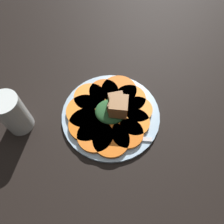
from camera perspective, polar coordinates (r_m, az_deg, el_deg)
table_slab at (r=60.30cm, az=0.00°, el=-1.42°), size 120.00×120.00×2.00cm
plate at (r=58.96cm, az=0.00°, el=-0.74°), size 26.31×26.31×1.05cm
carrot_slice_0 at (r=61.47cm, az=-1.82°, el=5.26°), size 8.23×8.23×1.10cm
carrot_slice_1 at (r=60.77cm, az=-5.53°, el=3.89°), size 8.72×8.72×1.10cm
carrot_slice_2 at (r=58.59cm, az=-6.76°, el=0.18°), size 9.97×9.97×1.10cm
carrot_slice_3 at (r=56.70cm, az=-6.24°, el=-3.32°), size 9.45×9.45×1.10cm
carrot_slice_4 at (r=55.26cm, az=-4.07°, el=-6.18°), size 9.11×9.11×1.10cm
carrot_slice_5 at (r=54.70cm, az=0.19°, el=-7.29°), size 9.32×9.32×1.10cm
carrot_slice_6 at (r=55.51cm, az=4.36°, el=-5.63°), size 8.17×8.17×1.10cm
carrot_slice_7 at (r=57.01cm, az=6.29°, el=-2.69°), size 7.78×7.78×1.10cm
carrot_slice_8 at (r=58.88cm, az=7.08°, el=0.61°), size 7.76×7.76×1.10cm
carrot_slice_9 at (r=60.47cm, az=5.05°, el=3.51°), size 8.61×8.61×1.10cm
carrot_slice_10 at (r=61.74cm, az=2.12°, el=5.61°), size 9.94×9.94×1.10cm
center_pile at (r=55.82cm, az=0.90°, el=1.05°), size 8.60×7.46×7.08cm
fork at (r=55.42cm, az=-0.07°, el=-6.40°), size 19.95×3.63×0.40cm
water_glass at (r=58.03cm, az=-24.14°, el=-0.43°), size 6.71×6.71×11.87cm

